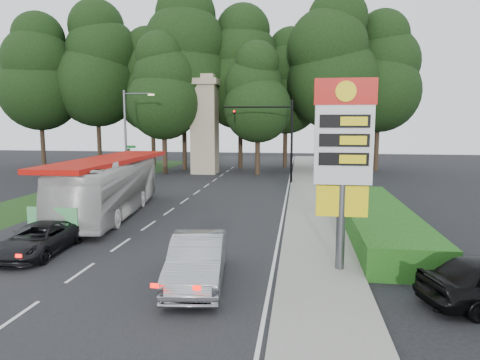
# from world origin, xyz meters

# --- Properties ---
(ground) EXTENTS (120.00, 120.00, 0.00)m
(ground) POSITION_xyz_m (0.00, 0.00, 0.00)
(ground) COLOR black
(ground) RESTS_ON ground
(road_surface) EXTENTS (14.00, 80.00, 0.02)m
(road_surface) POSITION_xyz_m (0.00, 12.00, 0.01)
(road_surface) COLOR black
(road_surface) RESTS_ON ground
(sidewalk_right) EXTENTS (3.00, 80.00, 0.12)m
(sidewalk_right) POSITION_xyz_m (8.50, 12.00, 0.06)
(sidewalk_right) COLOR gray
(sidewalk_right) RESTS_ON ground
(grass_verge_left) EXTENTS (5.00, 50.00, 0.02)m
(grass_verge_left) POSITION_xyz_m (-9.50, 18.00, 0.01)
(grass_verge_left) COLOR #193814
(grass_verge_left) RESTS_ON ground
(hedge) EXTENTS (3.00, 14.00, 1.20)m
(hedge) POSITION_xyz_m (11.50, 8.00, 0.60)
(hedge) COLOR #194E14
(hedge) RESTS_ON ground
(gas_station_pylon) EXTENTS (2.10, 0.45, 6.85)m
(gas_station_pylon) POSITION_xyz_m (9.20, 1.99, 4.45)
(gas_station_pylon) COLOR #59595E
(gas_station_pylon) RESTS_ON ground
(traffic_signal_mast) EXTENTS (6.10, 0.35, 7.20)m
(traffic_signal_mast) POSITION_xyz_m (5.68, 24.00, 4.67)
(traffic_signal_mast) COLOR black
(traffic_signal_mast) RESTS_ON ground
(streetlight_signs) EXTENTS (2.75, 0.98, 8.00)m
(streetlight_signs) POSITION_xyz_m (-6.99, 22.01, 4.44)
(streetlight_signs) COLOR #59595E
(streetlight_signs) RESTS_ON ground
(monument) EXTENTS (3.00, 3.00, 10.05)m
(monument) POSITION_xyz_m (-2.00, 30.00, 5.10)
(monument) COLOR tan
(monument) RESTS_ON ground
(tree_far_west) EXTENTS (8.96, 8.96, 17.60)m
(tree_far_west) POSITION_xyz_m (-22.00, 33.00, 10.68)
(tree_far_west) COLOR #2D2116
(tree_far_west) RESTS_ON ground
(tree_west_mid) EXTENTS (9.80, 9.80, 19.25)m
(tree_west_mid) POSITION_xyz_m (-16.00, 35.00, 11.69)
(tree_west_mid) COLOR #2D2116
(tree_west_mid) RESTS_ON ground
(tree_west_near) EXTENTS (8.40, 8.40, 16.50)m
(tree_west_near) POSITION_xyz_m (-10.00, 37.00, 10.02)
(tree_west_near) COLOR #2D2116
(tree_west_near) RESTS_ON ground
(tree_center_left) EXTENTS (10.08, 10.08, 19.80)m
(tree_center_left) POSITION_xyz_m (-5.00, 33.00, 12.02)
(tree_center_left) COLOR #2D2116
(tree_center_left) RESTS_ON ground
(tree_center_right) EXTENTS (9.24, 9.24, 18.15)m
(tree_center_right) POSITION_xyz_m (1.00, 35.00, 11.02)
(tree_center_right) COLOR #2D2116
(tree_center_right) RESTS_ON ground
(tree_east_near) EXTENTS (8.12, 8.12, 15.95)m
(tree_east_near) POSITION_xyz_m (6.00, 37.00, 9.68)
(tree_east_near) COLOR #2D2116
(tree_east_near) RESTS_ON ground
(tree_east_mid) EXTENTS (9.52, 9.52, 18.70)m
(tree_east_mid) POSITION_xyz_m (11.00, 33.00, 11.35)
(tree_east_mid) COLOR #2D2116
(tree_east_mid) RESTS_ON ground
(tree_far_east) EXTENTS (8.68, 8.68, 17.05)m
(tree_far_east) POSITION_xyz_m (16.00, 35.00, 10.35)
(tree_far_east) COLOR #2D2116
(tree_far_east) RESTS_ON ground
(tree_monument_left) EXTENTS (7.28, 7.28, 14.30)m
(tree_monument_left) POSITION_xyz_m (-6.00, 29.00, 8.68)
(tree_monument_left) COLOR #2D2116
(tree_monument_left) RESTS_ON ground
(tree_monument_right) EXTENTS (6.72, 6.72, 13.20)m
(tree_monument_right) POSITION_xyz_m (3.50, 29.50, 8.01)
(tree_monument_right) COLOR #2D2116
(tree_monument_right) RESTS_ON ground
(transit_bus) EXTENTS (4.28, 12.15, 3.31)m
(transit_bus) POSITION_xyz_m (-3.07, 9.70, 1.66)
(transit_bus) COLOR silver
(transit_bus) RESTS_ON ground
(sedan_silver) EXTENTS (2.34, 5.11, 1.62)m
(sedan_silver) POSITION_xyz_m (4.38, 0.11, 0.81)
(sedan_silver) COLOR #9C9EA4
(sedan_silver) RESTS_ON ground
(suv_charcoal) EXTENTS (2.27, 4.56, 1.24)m
(suv_charcoal) POSITION_xyz_m (-2.80, 2.37, 0.62)
(suv_charcoal) COLOR black
(suv_charcoal) RESTS_ON ground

